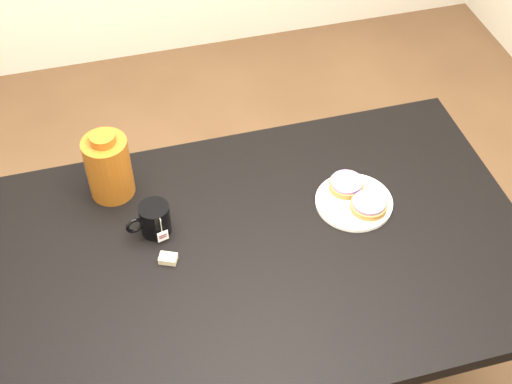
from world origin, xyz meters
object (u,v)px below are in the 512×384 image
plate (354,201)px  mug (154,219)px  teabag_pouch (168,259)px  bagel_front (369,205)px  table (266,267)px  bagel_package (108,166)px  bagel_back (346,184)px

plate → mug: 0.55m
teabag_pouch → bagel_front: bearing=2.8°
table → bagel_package: size_ratio=6.69×
bagel_front → bagel_package: bearing=158.6°
mug → bagel_front: bearing=-21.9°
mug → teabag_pouch: bearing=-96.7°
table → plate: 0.30m
table → mug: bearing=153.6°
bagel_back → bagel_front: size_ratio=0.86×
mug → teabag_pouch: 0.12m
bagel_front → bagel_package: bagel_package is taller
table → teabag_pouch: 0.27m
plate → teabag_pouch: 0.54m
bagel_back → bagel_front: bearing=-70.5°
table → bagel_package: bearing=139.2°
bagel_back → bagel_front: 0.09m
mug → teabag_pouch: size_ratio=2.88×
plate → mug: size_ratio=1.64×
bagel_package → plate: bearing=-19.3°
plate → mug: mug is taller
bagel_package → bagel_front: bearing=-21.4°
plate → bagel_package: bagel_package is taller
bagel_back → bagel_front: same height
bagel_back → teabag_pouch: 0.54m
bagel_back → bagel_package: (-0.63, 0.17, 0.07)m
bagel_back → teabag_pouch: bagel_back is taller
bagel_front → teabag_pouch: (-0.56, -0.03, -0.02)m
bagel_back → mug: (-0.54, -0.01, 0.02)m
teabag_pouch → bagel_package: 0.32m
mug → bagel_package: bagel_package is taller
bagel_back → mug: mug is taller
bagel_front → mug: bearing=171.8°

